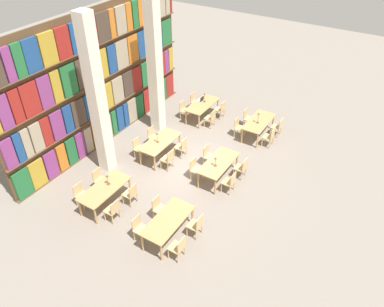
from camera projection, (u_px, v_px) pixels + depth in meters
The scene contains 40 objects.
ground_plane at pixel (189, 166), 14.79m from camera, with size 40.00×40.00×0.00m, color gray.
bookshelf_bank at pixel (102, 81), 14.92m from camera, with size 9.88×0.35×5.50m.
pillar_left at pixel (97, 99), 13.00m from camera, with size 0.48×0.48×6.00m.
pillar_center at pixel (155, 65), 15.31m from camera, with size 0.48×0.48×6.00m.
reading_table_0 at pixel (168, 222), 11.52m from camera, with size 1.90×0.86×0.76m.
chair_0 at pixel (178, 247), 10.98m from camera, with size 0.42×0.40×0.86m.
chair_1 at pixel (140, 228), 11.59m from camera, with size 0.42×0.40×0.86m.
chair_2 at pixel (196, 225), 11.68m from camera, with size 0.42×0.40×0.86m.
chair_3 at pixel (159, 208), 12.28m from camera, with size 0.42×0.40×0.86m.
reading_table_1 at pixel (219, 164), 13.83m from camera, with size 1.90×0.86×0.76m.
chair_4 at pixel (230, 182), 13.34m from camera, with size 0.42×0.40×0.86m.
chair_5 at pixel (196, 169), 13.94m from camera, with size 0.42×0.40×0.86m.
chair_6 at pixel (242, 167), 13.99m from camera, with size 0.42×0.40×0.86m.
chair_7 at pixel (209, 155), 14.60m from camera, with size 0.42×0.40×0.86m.
desk_lamp_0 at pixel (215, 160), 13.45m from camera, with size 0.14×0.14×0.39m.
reading_table_2 at pixel (259, 123), 16.14m from camera, with size 1.90×0.86×0.76m.
chair_8 at pixel (270, 137), 15.65m from camera, with size 0.42×0.40×0.86m.
chair_9 at pixel (239, 127), 16.26m from camera, with size 0.42×0.40×0.86m.
chair_10 at pixel (278, 127), 16.28m from camera, with size 0.42×0.40×0.86m.
chair_11 at pixel (248, 118), 16.89m from camera, with size 0.42×0.40×0.86m.
desk_lamp_1 at pixel (258, 116), 15.78m from camera, with size 0.14×0.14×0.49m.
reading_table_3 at pixel (105, 190), 12.68m from camera, with size 1.90×0.86×0.76m.
chair_12 at pixel (113, 210), 12.21m from camera, with size 0.42×0.40×0.86m.
chair_13 at pixel (81, 194), 12.82m from camera, with size 0.42×0.40×0.86m.
chair_14 at pixel (131, 194), 12.84m from camera, with size 0.42×0.40×0.86m.
chair_15 at pixel (100, 179), 13.45m from camera, with size 0.42×0.40×0.86m.
desk_lamp_2 at pixel (107, 178), 12.63m from camera, with size 0.14×0.14×0.41m.
reading_table_4 at pixel (160, 143), 14.93m from camera, with size 1.90×0.86×0.76m.
chair_16 at pixel (168, 159), 14.42m from camera, with size 0.42×0.40×0.86m.
chair_17 at pixel (139, 147), 15.03m from camera, with size 0.42×0.40×0.86m.
chair_18 at pixel (182, 147), 15.08m from camera, with size 0.42×0.40×0.86m.
chair_19 at pixel (153, 136), 15.68m from camera, with size 0.42×0.40×0.86m.
desk_lamp_3 at pixel (157, 136), 14.64m from camera, with size 0.14×0.14×0.44m.
reading_table_5 at pixel (202, 106), 17.36m from camera, with size 1.90×0.86×0.76m.
chair_20 at pixel (211, 118), 16.88m from camera, with size 0.42×0.40×0.86m.
chair_21 at pixel (184, 109), 17.48m from camera, with size 0.42×0.40×0.86m.
chair_22 at pixel (221, 109), 17.51m from camera, with size 0.42×0.40×0.86m.
chair_23 at pixel (195, 101), 18.11m from camera, with size 0.42×0.40×0.86m.
desk_lamp_4 at pixel (205, 96), 17.29m from camera, with size 0.14×0.14×0.45m.
laptop at pixel (201, 100), 17.54m from camera, with size 0.32×0.22×0.21m.
Camera 1 is at (-9.78, -6.21, 9.21)m, focal length 35.00 mm.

